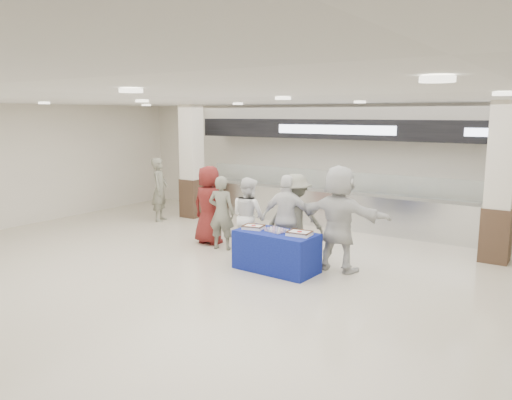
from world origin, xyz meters
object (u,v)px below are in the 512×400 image
Objects in this scene: sheet_cake_left at (254,227)px; civilian_maroon at (209,205)px; sheet_cake_right at (299,233)px; civilian_white at (339,219)px; soldier_a at (222,213)px; display_table at (276,251)px; chef_short at (287,219)px; cupcake_tray at (276,230)px; chef_tall at (249,216)px; soldier_b at (295,217)px; soldier_bg at (160,190)px.

sheet_cake_left is 0.24× the size of civilian_maroon.
civilian_white is at bearing 53.29° from sheet_cake_right.
display_table is at bearing 145.60° from soldier_a.
display_table is 2.54m from civilian_maroon.
chef_short is (-0.14, 0.64, 0.50)m from display_table.
display_table is 1.95m from soldier_a.
cupcake_tray is at bearing 160.01° from civilian_maroon.
civilian_maroon reaches higher than chef_tall.
soldier_b is (0.99, 0.24, 0.05)m from chef_tall.
soldier_b is at bearing 94.79° from cupcake_tray.
sheet_cake_right is 1.69m from chef_tall.
soldier_b reaches higher than sheet_cake_right.
civilian_maroon reaches higher than display_table.
soldier_bg is (-5.52, 2.04, 0.08)m from sheet_cake_right.
chef_tall is 4.20m from soldier_bg.
civilian_maroon is 2.96m from soldier_bg.
civilian_white is at bearing 32.55° from cupcake_tray.
soldier_bg is at bearing 159.72° from sheet_cake_right.
civilian_maroon is 1.27m from chef_tall.
chef_short reaches higher than display_table.
chef_tall reaches higher than soldier_a.
chef_tall is 0.94× the size of soldier_b.
sheet_cake_right is at bearing 118.27° from chef_short.
civilian_white is at bearing 37.19° from display_table.
civilian_white reaches higher than soldier_b.
display_table is at bearing 167.80° from chef_tall.
display_table is at bearing 2.00° from sheet_cake_left.
civilian_white reaches higher than soldier_a.
sheet_cake_left is 1.45m from soldier_a.
sheet_cake_right reaches higher than display_table.
soldier_a is 0.81× the size of civilian_white.
sheet_cake_right is 0.22× the size of civilian_white.
soldier_b is at bearing -118.94° from chef_short.
sheet_cake_right is 0.25× the size of soldier_b.
display_table is at bearing -138.77° from soldier_bg.
sheet_cake_right is 0.51m from cupcake_tray.
soldier_bg is at bearing -1.13° from chef_tall.
chef_tall is 0.94m from chef_short.
chef_tall is 0.81× the size of civilian_white.
soldier_a reaches higher than sheet_cake_right.
cupcake_tray is 1.20m from civilian_white.
civilian_maroon is at bearing 162.59° from display_table.
chef_tall reaches higher than sheet_cake_left.
civilian_maroon is 1.10× the size of soldier_a.
chef_tall is at bearing 152.33° from display_table.
display_table is 0.96× the size of soldier_a.
chef_short reaches higher than sheet_cake_left.
chef_short is 1.12m from civilian_white.
soldier_b is (-0.58, 0.86, 0.08)m from sheet_cake_right.
soldier_a is 0.72m from chef_tall.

